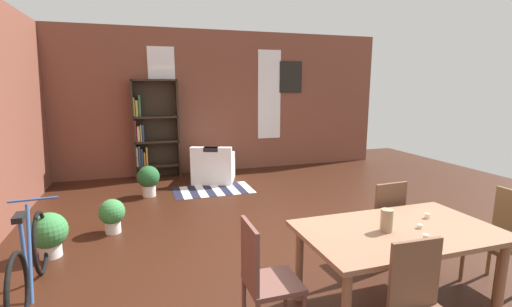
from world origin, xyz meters
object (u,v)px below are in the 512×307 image
(dining_table, at_px, (399,238))
(potted_plant_by_shelf, at_px, (148,179))
(dining_chair_head_right, at_px, (502,236))
(bookshelf_tall, at_px, (153,130))
(dining_chair_far_right, at_px, (382,220))
(dining_chair_head_left, at_px, (264,277))
(armchair_white, at_px, (214,168))
(bicycle_second, at_px, (30,262))
(potted_plant_corner, at_px, (112,214))
(potted_plant_window, at_px, (49,233))
(vase_on_table, at_px, (387,220))

(dining_table, bearing_deg, potted_plant_by_shelf, 115.38)
(dining_chair_head_right, height_order, bookshelf_tall, bookshelf_tall)
(dining_chair_far_right, relative_size, potted_plant_by_shelf, 1.74)
(dining_chair_head_left, distance_m, armchair_white, 4.76)
(bookshelf_tall, height_order, bicycle_second, bookshelf_tall)
(potted_plant_corner, bearing_deg, dining_table, -46.17)
(dining_table, height_order, bicycle_second, bicycle_second)
(bicycle_second, xyz_separation_m, potted_plant_window, (-0.02, 0.83, -0.05))
(dining_table, bearing_deg, potted_plant_window, 146.56)
(dining_table, distance_m, potted_plant_window, 3.71)
(dining_chair_far_right, bearing_deg, potted_plant_by_shelf, 124.52)
(dining_chair_head_right, distance_m, potted_plant_corner, 4.46)
(bookshelf_tall, distance_m, bicycle_second, 4.48)
(potted_plant_window, bearing_deg, dining_chair_head_left, -47.37)
(potted_plant_corner, bearing_deg, potted_plant_by_shelf, 71.47)
(dining_chair_head_left, xyz_separation_m, dining_chair_far_right, (1.59, 0.71, 0.00))
(dining_chair_head_right, distance_m, dining_chair_head_left, 2.42)
(dining_chair_head_right, relative_size, bookshelf_tall, 0.46)
(dining_chair_head_right, bearing_deg, dining_table, -179.99)
(dining_chair_head_right, bearing_deg, dining_chair_far_right, 139.37)
(dining_chair_head_right, bearing_deg, vase_on_table, -179.99)
(dining_chair_head_left, bearing_deg, potted_plant_corner, 115.88)
(bicycle_second, distance_m, potted_plant_window, 0.83)
(dining_chair_head_right, height_order, dining_chair_head_left, same)
(dining_table, bearing_deg, bicycle_second, 158.53)
(dining_chair_head_left, height_order, bicycle_second, dining_chair_head_left)
(bookshelf_tall, height_order, potted_plant_by_shelf, bookshelf_tall)
(dining_table, relative_size, potted_plant_corner, 3.64)
(dining_chair_head_right, xyz_separation_m, bicycle_second, (-4.27, 1.20, -0.18))
(dining_chair_far_right, bearing_deg, armchair_white, 104.28)
(dining_table, xyz_separation_m, potted_plant_window, (-3.08, 2.03, -0.37))
(dining_table, bearing_deg, armchair_white, 97.72)
(vase_on_table, bearing_deg, bicycle_second, 157.64)
(bicycle_second, height_order, potted_plant_by_shelf, bicycle_second)
(dining_table, bearing_deg, dining_chair_head_left, 179.99)
(vase_on_table, height_order, potted_plant_window, vase_on_table)
(potted_plant_corner, bearing_deg, dining_chair_head_left, -64.12)
(bookshelf_tall, height_order, potted_plant_window, bookshelf_tall)
(dining_chair_head_left, xyz_separation_m, potted_plant_by_shelf, (-0.72, 4.07, -0.20))
(bicycle_second, bearing_deg, potted_plant_by_shelf, 68.60)
(bookshelf_tall, relative_size, armchair_white, 2.01)
(vase_on_table, distance_m, dining_chair_head_left, 1.12)
(vase_on_table, height_order, bicycle_second, vase_on_table)
(bicycle_second, xyz_separation_m, potted_plant_corner, (0.61, 1.34, -0.07))
(dining_chair_head_left, distance_m, potted_plant_window, 2.77)
(dining_table, bearing_deg, vase_on_table, -180.00)
(dining_chair_far_right, height_order, bookshelf_tall, bookshelf_tall)
(dining_table, height_order, potted_plant_corner, dining_table)
(dining_chair_head_left, xyz_separation_m, bicycle_second, (-1.85, 1.20, -0.18))
(potted_plant_corner, bearing_deg, dining_chair_far_right, -33.01)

